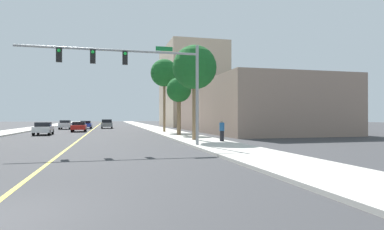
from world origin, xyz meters
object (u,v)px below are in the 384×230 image
(palm_mid, at_px, (179,91))
(car_red, at_px, (79,126))
(traffic_signal_mast, at_px, (140,69))
(palm_far, at_px, (164,73))
(car_silver, at_px, (65,125))
(car_gray, at_px, (107,124))
(pedestrian, at_px, (222,131))
(car_white, at_px, (43,128))
(palm_near, at_px, (195,68))
(car_blue, at_px, (86,124))

(palm_mid, relative_size, car_red, 1.38)
(traffic_signal_mast, xyz_separation_m, palm_mid, (5.00, 11.71, -0.37))
(palm_mid, xyz_separation_m, palm_far, (-0.31, 7.25, 2.73))
(palm_far, distance_m, car_silver, 21.55)
(palm_far, xyz_separation_m, car_gray, (-7.00, 17.50, -6.59))
(traffic_signal_mast, xyz_separation_m, car_red, (-5.81, 24.84, -4.31))
(car_red, xyz_separation_m, pedestrian, (12.15, -22.40, 0.26))
(palm_mid, xyz_separation_m, car_white, (-13.88, 5.94, -3.92))
(traffic_signal_mast, distance_m, pedestrian, 7.91)
(palm_near, xyz_separation_m, car_blue, (-10.44, 31.77, -5.21))
(car_silver, bearing_deg, car_gray, 16.04)
(palm_far, distance_m, pedestrian, 17.80)
(palm_near, relative_size, palm_mid, 1.29)
(palm_near, distance_m, car_blue, 33.84)
(traffic_signal_mast, bearing_deg, car_blue, 98.93)
(palm_near, height_order, car_white, palm_near)
(palm_mid, distance_m, car_gray, 26.09)
(palm_far, bearing_deg, car_gray, 111.81)
(car_red, bearing_deg, car_gray, 71.76)
(car_red, bearing_deg, palm_near, -64.06)
(palm_far, distance_m, car_red, 13.77)
(traffic_signal_mast, relative_size, car_blue, 2.74)
(palm_far, bearing_deg, car_red, 150.78)
(car_red, bearing_deg, palm_far, -30.67)
(car_white, bearing_deg, car_silver, 87.25)
(palm_near, distance_m, car_gray, 33.17)
(car_white, bearing_deg, palm_mid, -25.31)
(car_gray, bearing_deg, traffic_signal_mast, -86.70)
(pedestrian, bearing_deg, palm_far, -171.37)
(car_white, bearing_deg, car_red, 64.79)
(car_gray, bearing_deg, car_white, -109.56)
(traffic_signal_mast, distance_m, palm_near, 6.57)
(car_blue, height_order, pedestrian, pedestrian)
(palm_mid, bearing_deg, pedestrian, -81.79)
(palm_near, distance_m, car_white, 19.66)
(palm_mid, relative_size, car_blue, 1.45)
(car_gray, distance_m, car_blue, 3.40)
(traffic_signal_mast, height_order, pedestrian, traffic_signal_mast)
(car_red, bearing_deg, car_blue, 87.96)
(palm_near, bearing_deg, palm_mid, 87.96)
(palm_mid, relative_size, car_gray, 1.51)
(car_silver, xyz_separation_m, pedestrian, (15.04, -32.05, 0.21))
(car_blue, distance_m, car_silver, 3.47)
(palm_near, bearing_deg, car_gray, 102.43)
(palm_near, height_order, pedestrian, palm_near)
(traffic_signal_mast, distance_m, car_gray, 36.77)
(car_silver, bearing_deg, palm_mid, -59.99)
(car_blue, distance_m, pedestrian, 35.86)
(car_silver, bearing_deg, car_white, -91.61)
(palm_near, relative_size, pedestrian, 4.70)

